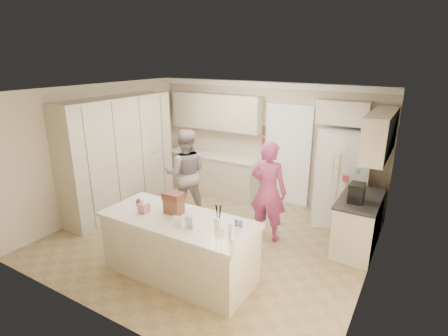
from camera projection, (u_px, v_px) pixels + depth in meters
The scene contains 41 objects.
floor at pixel (209, 239), 6.23m from camera, with size 5.20×4.60×0.02m, color #947A54.
ceiling at pixel (207, 90), 5.42m from camera, with size 5.20×4.60×0.02m, color white.
wall_back at pixel (265, 142), 7.72m from camera, with size 5.20×0.02×2.60m, color beige.
wall_front at pixel (97, 225), 3.93m from camera, with size 5.20×0.02×2.60m, color beige.
wall_left at pixel (101, 149), 7.09m from camera, with size 0.02×4.60×2.60m, color beige.
wall_right at pixel (375, 202), 4.56m from camera, with size 0.02×4.60×2.60m, color beige.
crown_back at pixel (266, 85), 7.29m from camera, with size 5.20×0.08×0.12m, color white.
pantry_bank at pixel (119, 155), 7.14m from camera, with size 0.60×2.60×2.35m, color beige.
back_base_cab at pixel (214, 174), 8.28m from camera, with size 2.20×0.60×0.88m, color beige.
back_countertop at pixel (214, 155), 8.13m from camera, with size 2.24×0.63×0.04m, color silver.
back_upper_cab at pixel (216, 111), 7.94m from camera, with size 2.20×0.35×0.80m, color beige.
doorway_opening at pixel (288, 156), 7.50m from camera, with size 0.90×0.06×2.10m, color black.
doorway_casing at pixel (287, 157), 7.47m from camera, with size 1.02×0.03×2.22m, color white.
wall_frame_upper at pixel (266, 131), 7.60m from camera, with size 0.15×0.02×0.20m, color brown.
wall_frame_lower at pixel (265, 143), 7.68m from camera, with size 0.15×0.02×0.20m, color brown.
refrigerator at pixel (339, 178), 6.61m from camera, with size 0.90×0.70×1.80m, color white.
fridge_seam at pixel (335, 184), 6.32m from camera, with size 0.01×0.02×1.78m, color gray.
fridge_dispenser at pixel (324, 169), 6.34m from camera, with size 0.22×0.03×0.35m, color black.
fridge_handle_l at pixel (332, 176), 6.28m from camera, with size 0.02×0.02×0.85m, color silver.
fridge_handle_r at pixel (338, 177), 6.23m from camera, with size 0.02×0.02×0.85m, color silver.
over_fridge_cab at pixel (344, 113), 6.52m from camera, with size 0.95×0.35×0.45m, color beige.
right_base_cab at pixel (358, 225), 5.80m from camera, with size 0.60×1.20×0.88m, color beige.
right_countertop at pixel (360, 199), 5.66m from camera, with size 0.63×1.24×0.04m, color #2D2B28.
right_upper_cab at pixel (380, 134), 5.43m from camera, with size 0.35×1.50×0.70m, color beige.
coffee_maker at pixel (357, 193), 5.46m from camera, with size 0.22×0.28×0.30m, color black.
island_base at pixel (179, 248), 5.09m from camera, with size 2.20×0.90×0.88m, color beige.
island_top at pixel (178, 220), 4.95m from camera, with size 2.28×0.96×0.05m, color silver.
utensil_crock at pixel (219, 223), 4.65m from camera, with size 0.13×0.13×0.15m, color white.
tissue_box at pixel (144, 208), 5.11m from camera, with size 0.13×0.13×0.14m, color #C56E6F.
tissue_plume at pixel (143, 201), 5.07m from camera, with size 0.08×0.08×0.08m, color white.
dollhouse_body at pixel (174, 206), 5.06m from camera, with size 0.26×0.18×0.22m, color brown.
dollhouse_roof at pixel (173, 196), 5.01m from camera, with size 0.28×0.20×0.10m, color #592D1E.
jam_jar at pixel (138, 202), 5.36m from camera, with size 0.07×0.07×0.09m, color #59263F.
greeting_card_a at pixel (178, 221), 4.68m from camera, with size 0.12×0.01×0.16m, color white.
greeting_card_b at pixel (189, 222), 4.65m from camera, with size 0.12×0.01×0.16m, color silver.
water_bottle at pixel (231, 231), 4.32m from camera, with size 0.07×0.07×0.24m, color silver.
shaker_salt at pixel (236, 223), 4.71m from camera, with size 0.05×0.05×0.09m, color #494BAB.
shaker_pepper at pixel (241, 224), 4.68m from camera, with size 0.05×0.05×0.09m, color #494BAB.
teen_boy at pixel (186, 173), 6.94m from camera, with size 0.86×0.67×1.77m, color #9C9894.
teen_girl at pixel (268, 191), 6.01m from camera, with size 0.65×0.43×1.78m, color #BC4290.
fridge_magnets at pixel (335, 184), 6.31m from camera, with size 0.76×0.02×1.44m, color tan, non-canonical shape.
Camera 1 is at (3.04, -4.63, 3.13)m, focal length 28.00 mm.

